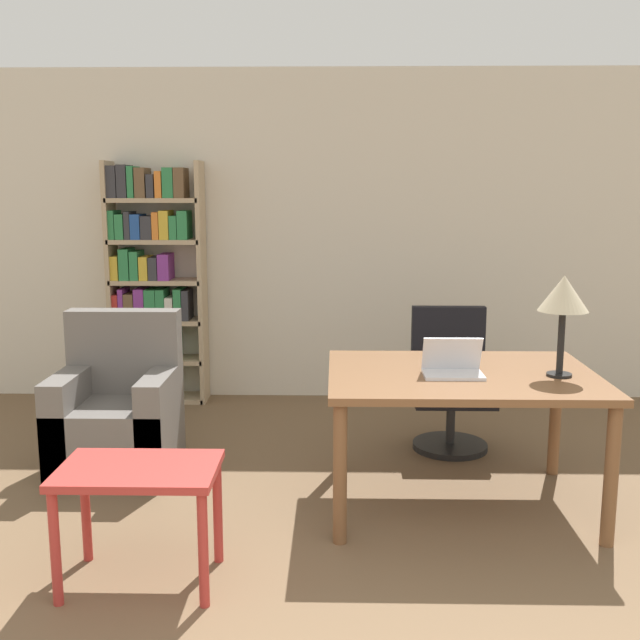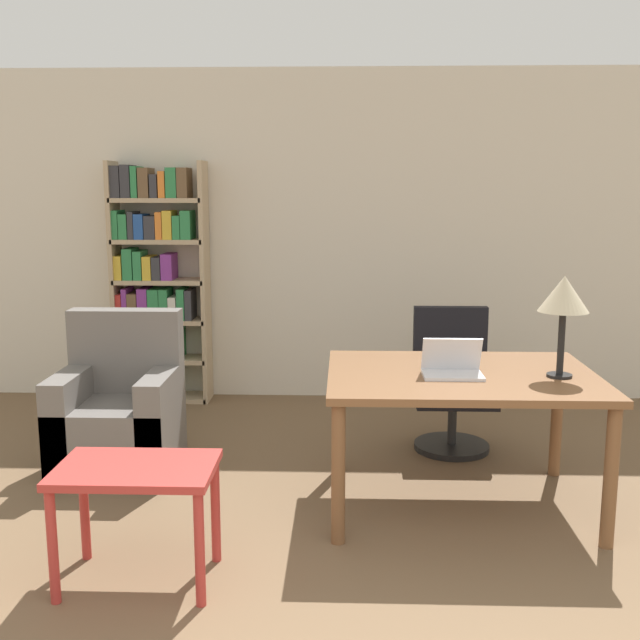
{
  "view_description": "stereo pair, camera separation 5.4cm",
  "coord_description": "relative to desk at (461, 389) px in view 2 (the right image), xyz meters",
  "views": [
    {
      "loc": [
        -0.13,
        -1.68,
        1.76
      ],
      "look_at": [
        -0.22,
        2.49,
        1.01
      ],
      "focal_mm": 42.0,
      "sensor_mm": 36.0,
      "label": 1
    },
    {
      "loc": [
        -0.07,
        -1.68,
        1.76
      ],
      "look_at": [
        -0.22,
        2.49,
        1.01
      ],
      "focal_mm": 42.0,
      "sensor_mm": 36.0,
      "label": 2
    }
  ],
  "objects": [
    {
      "name": "wall_back",
      "position": [
        -0.56,
        2.24,
        0.68
      ],
      "size": [
        8.0,
        0.06,
        2.7
      ],
      "color": "beige",
      "rests_on": "ground_plane"
    },
    {
      "name": "desk",
      "position": [
        0.0,
        0.0,
        0.0
      ],
      "size": [
        1.45,
        1.07,
        0.76
      ],
      "color": "brown",
      "rests_on": "ground_plane"
    },
    {
      "name": "laptop",
      "position": [
        -0.06,
        -0.07,
        0.14
      ],
      "size": [
        0.32,
        0.21,
        0.21
      ],
      "color": "silver",
      "rests_on": "desk"
    },
    {
      "name": "table_lamp",
      "position": [
        0.5,
        -0.08,
        0.52
      ],
      "size": [
        0.26,
        0.26,
        0.54
      ],
      "color": "black",
      "rests_on": "desk"
    },
    {
      "name": "office_chair",
      "position": [
        0.09,
        0.99,
        -0.24
      ],
      "size": [
        0.53,
        0.53,
        0.95
      ],
      "color": "black",
      "rests_on": "ground_plane"
    },
    {
      "name": "side_table_blue",
      "position": [
        -1.55,
        -0.87,
        -0.21
      ],
      "size": [
        0.7,
        0.46,
        0.55
      ],
      "color": "#B2332D",
      "rests_on": "ground_plane"
    },
    {
      "name": "armchair",
      "position": [
        -2.05,
        0.51,
        -0.35
      ],
      "size": [
        0.72,
        0.67,
        0.98
      ],
      "color": "#66605B",
      "rests_on": "ground_plane"
    },
    {
      "name": "bookshelf",
      "position": [
        -2.19,
        2.05,
        0.31
      ],
      "size": [
        0.77,
        0.28,
        1.96
      ],
      "color": "tan",
      "rests_on": "ground_plane"
    }
  ]
}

